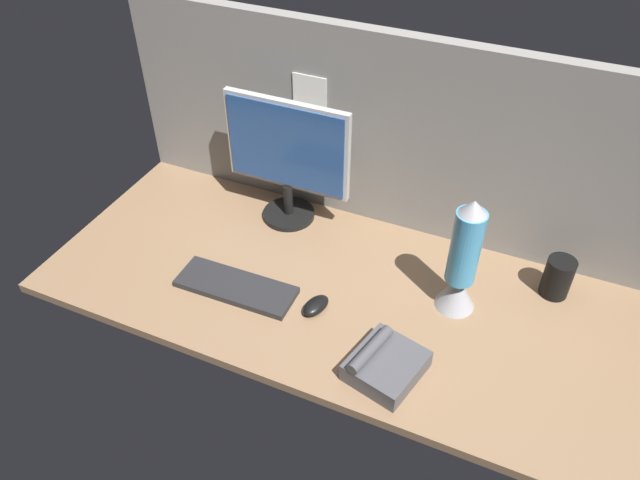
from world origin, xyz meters
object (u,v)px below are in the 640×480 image
(monitor, at_px, (287,156))
(desk_phone, at_px, (385,364))
(mouse, at_px, (316,306))
(keyboard, at_px, (236,287))
(mug_black_travel, at_px, (558,277))
(lava_lamp, at_px, (462,264))

(monitor, relative_size, desk_phone, 1.96)
(mouse, distance_m, desk_phone, 0.29)
(keyboard, distance_m, mouse, 0.26)
(mouse, bearing_deg, mug_black_travel, 45.75)
(keyboard, bearing_deg, mouse, 3.71)
(lava_lamp, bearing_deg, keyboard, -161.62)
(keyboard, xyz_separation_m, lava_lamp, (0.62, 0.21, 0.15))
(desk_phone, bearing_deg, mouse, 153.00)
(monitor, bearing_deg, mug_black_travel, -1.21)
(lava_lamp, bearing_deg, mug_black_travel, 32.83)
(monitor, height_order, lava_lamp, monitor)
(monitor, relative_size, lava_lamp, 1.15)
(monitor, xyz_separation_m, mug_black_travel, (0.90, -0.02, -0.18))
(mug_black_travel, height_order, desk_phone, mug_black_travel)
(mouse, bearing_deg, desk_phone, -10.69)
(keyboard, height_order, desk_phone, desk_phone)
(monitor, height_order, mug_black_travel, monitor)
(mouse, height_order, desk_phone, desk_phone)
(keyboard, height_order, mouse, mouse)
(keyboard, height_order, mug_black_travel, mug_black_travel)
(mug_black_travel, bearing_deg, desk_phone, -127.21)
(keyboard, height_order, lava_lamp, lava_lamp)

